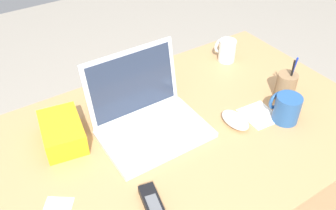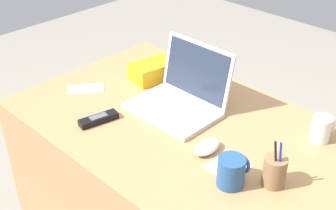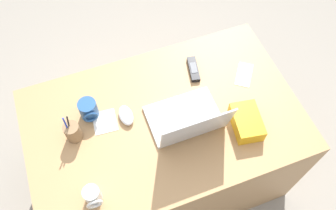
% 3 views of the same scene
% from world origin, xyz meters
% --- Properties ---
extents(ground_plane, '(6.00, 6.00, 0.00)m').
position_xyz_m(ground_plane, '(0.00, 0.00, 0.00)').
color(ground_plane, gray).
extents(desk, '(1.33, 0.83, 0.73)m').
position_xyz_m(desk, '(0.00, 0.00, 0.36)').
color(desk, tan).
rests_on(desk, ground).
extents(laptop, '(0.34, 0.28, 0.25)m').
position_xyz_m(laptop, '(-0.09, 0.07, 0.78)').
color(laptop, silver).
rests_on(laptop, desk).
extents(computer_mouse, '(0.07, 0.12, 0.04)m').
position_xyz_m(computer_mouse, '(0.17, -0.07, 0.75)').
color(computer_mouse, white).
rests_on(computer_mouse, desk).
extents(coffee_mug_white, '(0.07, 0.08, 0.09)m').
position_xyz_m(coffee_mug_white, '(0.41, 0.26, 0.78)').
color(coffee_mug_white, white).
rests_on(coffee_mug_white, desk).
extents(coffee_mug_tall, '(0.09, 0.10, 0.10)m').
position_xyz_m(coffee_mug_tall, '(0.33, -0.14, 0.78)').
color(coffee_mug_tall, '#26518C').
rests_on(coffee_mug_tall, desk).
extents(cordless_phone, '(0.07, 0.16, 0.03)m').
position_xyz_m(cordless_phone, '(-0.24, -0.22, 0.74)').
color(cordless_phone, black).
rests_on(cordless_phone, desk).
extents(pen_holder, '(0.07, 0.07, 0.17)m').
position_xyz_m(pen_holder, '(0.42, -0.05, 0.78)').
color(pen_holder, olive).
rests_on(pen_holder, desk).
extents(snack_bag, '(0.15, 0.21, 0.08)m').
position_xyz_m(snack_bag, '(-0.35, 0.17, 0.77)').
color(snack_bag, '#F2AD19').
rests_on(snack_bag, desk).
extents(paper_note_near_laptop, '(0.12, 0.13, 0.00)m').
position_xyz_m(paper_note_near_laptop, '(0.27, -0.08, 0.73)').
color(paper_note_near_laptop, white).
rests_on(paper_note_near_laptop, desk).
extents(paper_note_left, '(0.15, 0.17, 0.00)m').
position_xyz_m(paper_note_left, '(-0.48, -0.10, 0.73)').
color(paper_note_left, white).
rests_on(paper_note_left, desk).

